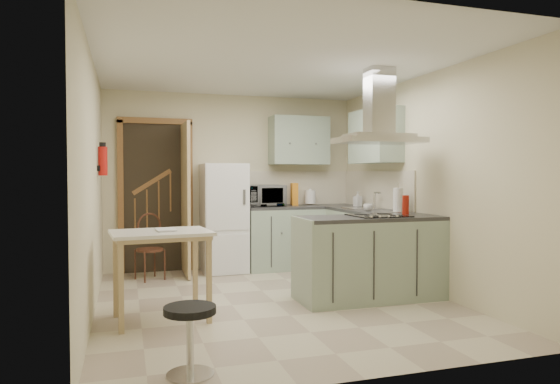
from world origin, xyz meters
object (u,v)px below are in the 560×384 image
object	(u,v)px
fridge	(224,218)
stool	(190,340)
bentwood_chair	(150,250)
extractor_hood	(379,140)
peninsula	(370,258)
drop_leaf_table	(161,276)
microwave	(264,196)

from	to	relation	value
fridge	stool	distance (m)	3.63
bentwood_chair	extractor_hood	bearing A→B (deg)	-60.48
peninsula	extractor_hood	world-z (taller)	extractor_hood
drop_leaf_table	microwave	size ratio (longest dim) A/B	1.62
fridge	drop_leaf_table	world-z (taller)	fridge
drop_leaf_table	peninsula	bearing A→B (deg)	-2.05
peninsula	drop_leaf_table	distance (m)	2.22
stool	drop_leaf_table	bearing A→B (deg)	94.03
bentwood_chair	microwave	size ratio (longest dim) A/B	1.41
stool	microwave	xyz separation A→B (m)	(1.48, 3.49, 0.81)
extractor_hood	fridge	bearing A→B (deg)	123.79
peninsula	stool	size ratio (longest dim) A/B	3.28
extractor_hood	microwave	distance (m)	2.22
bentwood_chair	stool	xyz separation A→B (m)	(0.11, -3.23, -0.15)
peninsula	extractor_hood	xyz separation A→B (m)	(0.10, 0.00, 1.27)
peninsula	stool	xyz separation A→B (m)	(-2.12, -1.50, -0.21)
drop_leaf_table	microwave	bearing A→B (deg)	47.76
microwave	stool	bearing A→B (deg)	-116.88
fridge	drop_leaf_table	bearing A→B (deg)	-115.10
stool	peninsula	bearing A→B (deg)	35.28
peninsula	microwave	bearing A→B (deg)	107.77
drop_leaf_table	microwave	xyz separation A→B (m)	(1.58, 2.12, 0.64)
fridge	extractor_hood	xyz separation A→B (m)	(1.32, -1.98, 0.97)
peninsula	microwave	xyz separation A→B (m)	(-0.64, 1.99, 0.60)
peninsula	microwave	distance (m)	2.17
bentwood_chair	peninsula	bearing A→B (deg)	-61.69
drop_leaf_table	stool	distance (m)	1.38
drop_leaf_table	fridge	bearing A→B (deg)	59.30
fridge	bentwood_chair	distance (m)	1.10
microwave	peninsula	bearing A→B (deg)	-76.06
extractor_hood	bentwood_chair	xyz separation A→B (m)	(-2.34, 1.73, -1.33)
extractor_hood	bentwood_chair	distance (m)	3.20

